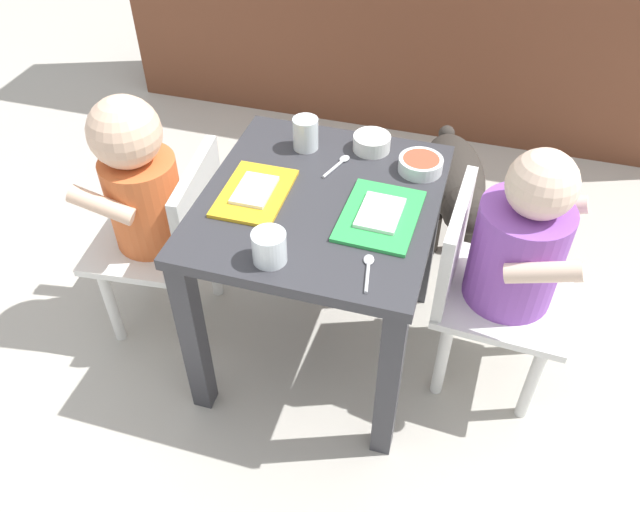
# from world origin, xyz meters

# --- Properties ---
(ground_plane) EXTENTS (7.00, 7.00, 0.00)m
(ground_plane) POSITION_xyz_m (0.00, 0.00, 0.00)
(ground_plane) COLOR #B2ADA3
(dining_table) EXTENTS (0.49, 0.54, 0.47)m
(dining_table) POSITION_xyz_m (0.00, 0.00, 0.38)
(dining_table) COLOR #333338
(dining_table) RESTS_ON ground
(seated_child_left) EXTENTS (0.31, 0.31, 0.64)m
(seated_child_left) POSITION_xyz_m (-0.40, -0.01, 0.41)
(seated_child_left) COLOR silver
(seated_child_left) RESTS_ON ground
(seated_child_right) EXTENTS (0.29, 0.29, 0.64)m
(seated_child_right) POSITION_xyz_m (0.40, 0.04, 0.40)
(seated_child_right) COLOR silver
(seated_child_right) RESTS_ON ground
(dog) EXTENTS (0.27, 0.48, 0.30)m
(dog) POSITION_xyz_m (0.25, 0.52, 0.20)
(dog) COLOR #332D28
(dog) RESTS_ON ground
(food_tray_left) EXTENTS (0.13, 0.20, 0.02)m
(food_tray_left) POSITION_xyz_m (-0.13, -0.03, 0.48)
(food_tray_left) COLOR gold
(food_tray_left) RESTS_ON dining_table
(food_tray_right) EXTENTS (0.15, 0.21, 0.02)m
(food_tray_right) POSITION_xyz_m (0.13, -0.03, 0.48)
(food_tray_right) COLOR green
(food_tray_right) RESTS_ON dining_table
(water_cup_left) EXTENTS (0.06, 0.06, 0.06)m
(water_cup_left) POSITION_xyz_m (-0.04, -0.21, 0.50)
(water_cup_left) COLOR white
(water_cup_left) RESTS_ON dining_table
(water_cup_right) EXTENTS (0.06, 0.06, 0.07)m
(water_cup_right) POSITION_xyz_m (-0.08, 0.17, 0.51)
(water_cup_right) COLOR white
(water_cup_right) RESTS_ON dining_table
(veggie_bowl_near) EXTENTS (0.10, 0.10, 0.03)m
(veggie_bowl_near) POSITION_xyz_m (0.18, 0.15, 0.49)
(veggie_bowl_near) COLOR white
(veggie_bowl_near) RESTS_ON dining_table
(veggie_bowl_far) EXTENTS (0.08, 0.08, 0.04)m
(veggie_bowl_far) POSITION_xyz_m (0.06, 0.20, 0.49)
(veggie_bowl_far) COLOR white
(veggie_bowl_far) RESTS_ON dining_table
(spoon_by_left_tray) EXTENTS (0.04, 0.10, 0.01)m
(spoon_by_left_tray) POSITION_xyz_m (0.01, 0.12, 0.48)
(spoon_by_left_tray) COLOR silver
(spoon_by_left_tray) RESTS_ON dining_table
(spoon_by_right_tray) EXTENTS (0.03, 0.10, 0.01)m
(spoon_by_right_tray) POSITION_xyz_m (0.14, -0.18, 0.48)
(spoon_by_right_tray) COLOR silver
(spoon_by_right_tray) RESTS_ON dining_table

